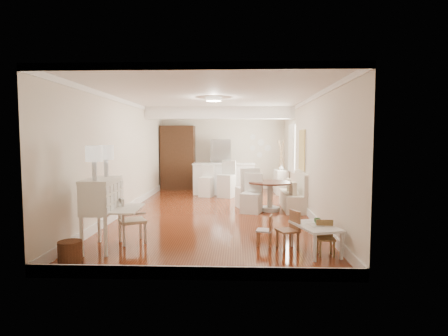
# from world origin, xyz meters

# --- Properties ---
(room) EXTENTS (9.00, 9.04, 2.82)m
(room) POSITION_xyz_m (0.04, 0.32, 1.98)
(room) COLOR maroon
(room) RESTS_ON ground
(secretary_bureau) EXTENTS (0.97, 0.99, 1.19)m
(secretary_bureau) POSITION_xyz_m (-1.70, -3.18, 0.60)
(secretary_bureau) COLOR white
(secretary_bureau) RESTS_ON ground
(gustavian_armchair) EXTENTS (0.63, 0.63, 0.81)m
(gustavian_armchair) POSITION_xyz_m (-1.31, -2.77, 0.41)
(gustavian_armchair) COLOR silver
(gustavian_armchair) RESTS_ON ground
(wicker_basket) EXTENTS (0.42, 0.42, 0.34)m
(wicker_basket) POSITION_xyz_m (-1.90, -3.95, 0.17)
(wicker_basket) COLOR #57301B
(wicker_basket) RESTS_ON ground
(kids_table) EXTENTS (0.78, 1.02, 0.45)m
(kids_table) POSITION_xyz_m (1.82, -3.26, 0.23)
(kids_table) COLOR white
(kids_table) RESTS_ON ground
(kids_chair_a) EXTENTS (0.41, 0.41, 0.66)m
(kids_chair_a) POSITION_xyz_m (1.39, -3.09, 0.33)
(kids_chair_a) COLOR #986645
(kids_chair_a) RESTS_ON ground
(kids_chair_b) EXTENTS (0.31, 0.31, 0.54)m
(kids_chair_b) POSITION_xyz_m (1.02, -2.86, 0.27)
(kids_chair_b) COLOR #A66E4B
(kids_chair_b) RESTS_ON ground
(kids_chair_c) EXTENTS (0.27, 0.27, 0.55)m
(kids_chair_c) POSITION_xyz_m (1.95, -3.38, 0.28)
(kids_chair_c) COLOR olive
(kids_chair_c) RESTS_ON ground
(banquette) EXTENTS (0.52, 1.60, 0.98)m
(banquette) POSITION_xyz_m (1.99, 0.50, 0.49)
(banquette) COLOR silver
(banquette) RESTS_ON ground
(dining_table) EXTENTS (1.39, 1.39, 0.75)m
(dining_table) POSITION_xyz_m (1.38, 0.25, 0.37)
(dining_table) COLOR #4D2618
(dining_table) RESTS_ON ground
(slip_chair_near) EXTENTS (0.59, 0.60, 0.97)m
(slip_chair_near) POSITION_xyz_m (0.90, -0.01, 0.49)
(slip_chair_near) COLOR white
(slip_chair_near) RESTS_ON ground
(slip_chair_far) EXTENTS (0.65, 0.67, 1.08)m
(slip_chair_far) POSITION_xyz_m (0.81, 0.69, 0.54)
(slip_chair_far) COLOR white
(slip_chair_far) RESTS_ON ground
(breakfast_counter) EXTENTS (2.05, 0.65, 1.03)m
(breakfast_counter) POSITION_xyz_m (0.10, 3.10, 0.52)
(breakfast_counter) COLOR white
(breakfast_counter) RESTS_ON ground
(bar_stool_left) EXTENTS (0.50, 0.50, 0.99)m
(bar_stool_left) POSITION_xyz_m (-0.44, 2.51, 0.50)
(bar_stool_left) COLOR white
(bar_stool_left) RESTS_ON ground
(bar_stool_right) EXTENTS (0.59, 0.59, 1.14)m
(bar_stool_right) POSITION_xyz_m (0.21, 2.41, 0.57)
(bar_stool_right) COLOR silver
(bar_stool_right) RESTS_ON ground
(pantry_cabinet) EXTENTS (1.20, 0.60, 2.30)m
(pantry_cabinet) POSITION_xyz_m (-1.60, 4.18, 1.15)
(pantry_cabinet) COLOR #381E11
(pantry_cabinet) RESTS_ON ground
(fridge) EXTENTS (0.75, 0.65, 1.80)m
(fridge) POSITION_xyz_m (0.30, 4.15, 0.90)
(fridge) COLOR silver
(fridge) RESTS_ON ground
(sideboard) EXTENTS (0.42, 0.86, 0.80)m
(sideboard) POSITION_xyz_m (2.00, 3.20, 0.40)
(sideboard) COLOR beige
(sideboard) RESTS_ON ground
(pencil_cup) EXTENTS (0.13, 0.13, 0.09)m
(pencil_cup) POSITION_xyz_m (1.87, -3.11, 0.49)
(pencil_cup) COLOR #4F874F
(pencil_cup) RESTS_ON kids_table
(branch_vase) EXTENTS (0.18, 0.18, 0.17)m
(branch_vase) POSITION_xyz_m (2.01, 3.21, 0.89)
(branch_vase) COLOR silver
(branch_vase) RESTS_ON sideboard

